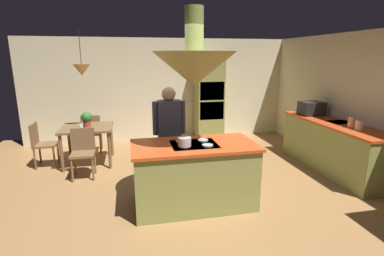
{
  "coord_description": "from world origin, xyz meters",
  "views": [
    {
      "loc": [
        -0.85,
        -4.0,
        2.1
      ],
      "look_at": [
        0.1,
        0.4,
        1.0
      ],
      "focal_mm": 27.33,
      "sensor_mm": 36.0,
      "label": 1
    }
  ],
  "objects_px": {
    "kitchen_island": "(194,175)",
    "dining_table": "(87,132)",
    "potted_plant_on_table": "(87,119)",
    "cooking_pot_on_cooktop": "(184,142)",
    "chair_facing_island": "(83,149)",
    "chair_at_corner": "(41,142)",
    "oven_tower": "(209,99)",
    "microwave_on_counter": "(312,108)",
    "person_at_island": "(169,131)",
    "canister_sugar": "(351,123)",
    "cup_on_table": "(81,127)",
    "chair_by_back_wall": "(92,131)",
    "canister_flour": "(359,126)"
  },
  "relations": [
    {
      "from": "kitchen_island",
      "to": "dining_table",
      "type": "height_order",
      "value": "kitchen_island"
    },
    {
      "from": "potted_plant_on_table",
      "to": "cooking_pot_on_cooktop",
      "type": "bearing_deg",
      "value": -55.27
    },
    {
      "from": "chair_facing_island",
      "to": "chair_at_corner",
      "type": "height_order",
      "value": "same"
    },
    {
      "from": "oven_tower",
      "to": "microwave_on_counter",
      "type": "relative_size",
      "value": 4.62
    },
    {
      "from": "potted_plant_on_table",
      "to": "chair_at_corner",
      "type": "bearing_deg",
      "value": 178.11
    },
    {
      "from": "dining_table",
      "to": "cooking_pot_on_cooktop",
      "type": "xyz_separation_m",
      "value": [
        1.54,
        -2.23,
        0.35
      ]
    },
    {
      "from": "oven_tower",
      "to": "microwave_on_counter",
      "type": "height_order",
      "value": "oven_tower"
    },
    {
      "from": "kitchen_island",
      "to": "chair_facing_island",
      "type": "bearing_deg",
      "value": 139.91
    },
    {
      "from": "dining_table",
      "to": "potted_plant_on_table",
      "type": "xyz_separation_m",
      "value": [
        0.01,
        -0.03,
        0.27
      ]
    },
    {
      "from": "dining_table",
      "to": "microwave_on_counter",
      "type": "xyz_separation_m",
      "value": [
        4.54,
        -0.58,
        0.41
      ]
    },
    {
      "from": "chair_facing_island",
      "to": "chair_at_corner",
      "type": "relative_size",
      "value": 1.0
    },
    {
      "from": "dining_table",
      "to": "person_at_island",
      "type": "xyz_separation_m",
      "value": [
        1.45,
        -1.38,
        0.29
      ]
    },
    {
      "from": "oven_tower",
      "to": "canister_sugar",
      "type": "distance_m",
      "value": 3.35
    },
    {
      "from": "oven_tower",
      "to": "canister_sugar",
      "type": "xyz_separation_m",
      "value": [
        1.74,
        -2.87,
        -0.05
      ]
    },
    {
      "from": "dining_table",
      "to": "chair_facing_island",
      "type": "bearing_deg",
      "value": -90.0
    },
    {
      "from": "oven_tower",
      "to": "chair_at_corner",
      "type": "distance_m",
      "value": 3.88
    },
    {
      "from": "kitchen_island",
      "to": "cooking_pot_on_cooktop",
      "type": "height_order",
      "value": "cooking_pot_on_cooktop"
    },
    {
      "from": "cooking_pot_on_cooktop",
      "to": "canister_sugar",
      "type": "bearing_deg",
      "value": 9.61
    },
    {
      "from": "oven_tower",
      "to": "cup_on_table",
      "type": "height_order",
      "value": "oven_tower"
    },
    {
      "from": "chair_at_corner",
      "to": "microwave_on_counter",
      "type": "distance_m",
      "value": 5.47
    },
    {
      "from": "potted_plant_on_table",
      "to": "microwave_on_counter",
      "type": "height_order",
      "value": "microwave_on_counter"
    },
    {
      "from": "chair_at_corner",
      "to": "dining_table",
      "type": "bearing_deg",
      "value": -90.0
    },
    {
      "from": "kitchen_island",
      "to": "chair_by_back_wall",
      "type": "distance_m",
      "value": 3.25
    },
    {
      "from": "kitchen_island",
      "to": "potted_plant_on_table",
      "type": "relative_size",
      "value": 5.8
    },
    {
      "from": "oven_tower",
      "to": "microwave_on_counter",
      "type": "distance_m",
      "value": 2.45
    },
    {
      "from": "canister_sugar",
      "to": "dining_table",
      "type": "bearing_deg",
      "value": 159.23
    },
    {
      "from": "potted_plant_on_table",
      "to": "canister_sugar",
      "type": "height_order",
      "value": "canister_sugar"
    },
    {
      "from": "potted_plant_on_table",
      "to": "canister_flour",
      "type": "xyz_separation_m",
      "value": [
        4.53,
        -1.87,
        0.07
      ]
    },
    {
      "from": "kitchen_island",
      "to": "canister_sugar",
      "type": "bearing_deg",
      "value": 7.58
    },
    {
      "from": "chair_by_back_wall",
      "to": "chair_at_corner",
      "type": "distance_m",
      "value": 1.1
    },
    {
      "from": "kitchen_island",
      "to": "potted_plant_on_table",
      "type": "xyz_separation_m",
      "value": [
        -1.69,
        2.07,
        0.46
      ]
    },
    {
      "from": "chair_facing_island",
      "to": "chair_at_corner",
      "type": "bearing_deg",
      "value": 142.38
    },
    {
      "from": "chair_by_back_wall",
      "to": "canister_sugar",
      "type": "relative_size",
      "value": 4.83
    },
    {
      "from": "canister_sugar",
      "to": "chair_at_corner",
      "type": "bearing_deg",
      "value": 162.34
    },
    {
      "from": "cooking_pot_on_cooktop",
      "to": "microwave_on_counter",
      "type": "bearing_deg",
      "value": 28.85
    },
    {
      "from": "chair_at_corner",
      "to": "chair_by_back_wall",
      "type": "bearing_deg",
      "value": -52.38
    },
    {
      "from": "cup_on_table",
      "to": "potted_plant_on_table",
      "type": "bearing_deg",
      "value": 66.44
    },
    {
      "from": "kitchen_island",
      "to": "chair_by_back_wall",
      "type": "bearing_deg",
      "value": 121.55
    },
    {
      "from": "canister_flour",
      "to": "microwave_on_counter",
      "type": "bearing_deg",
      "value": 90.0
    },
    {
      "from": "dining_table",
      "to": "microwave_on_counter",
      "type": "relative_size",
      "value": 2.13
    },
    {
      "from": "chair_at_corner",
      "to": "potted_plant_on_table",
      "type": "distance_m",
      "value": 0.98
    },
    {
      "from": "chair_by_back_wall",
      "to": "chair_facing_island",
      "type": "bearing_deg",
      "value": 90.0
    },
    {
      "from": "dining_table",
      "to": "cup_on_table",
      "type": "distance_m",
      "value": 0.28
    },
    {
      "from": "cooking_pot_on_cooktop",
      "to": "cup_on_table",
      "type": "bearing_deg",
      "value": 128.76
    },
    {
      "from": "chair_facing_island",
      "to": "cup_on_table",
      "type": "xyz_separation_m",
      "value": [
        -0.07,
        0.45,
        0.3
      ]
    },
    {
      "from": "oven_tower",
      "to": "kitchen_island",
      "type": "bearing_deg",
      "value": -108.74
    },
    {
      "from": "chair_by_back_wall",
      "to": "cooking_pot_on_cooktop",
      "type": "xyz_separation_m",
      "value": [
        1.54,
        -2.9,
        0.5
      ]
    },
    {
      "from": "oven_tower",
      "to": "chair_facing_island",
      "type": "relative_size",
      "value": 2.44
    },
    {
      "from": "canister_sugar",
      "to": "microwave_on_counter",
      "type": "relative_size",
      "value": 0.39
    },
    {
      "from": "oven_tower",
      "to": "canister_sugar",
      "type": "bearing_deg",
      "value": -58.73
    }
  ]
}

